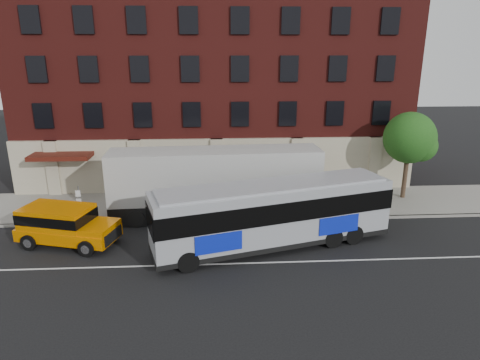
{
  "coord_description": "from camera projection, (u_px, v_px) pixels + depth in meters",
  "views": [
    {
      "loc": [
        -0.04,
        -18.78,
        10.48
      ],
      "look_at": [
        1.37,
        5.5,
        2.92
      ],
      "focal_mm": 31.58,
      "sensor_mm": 36.0,
      "label": 1
    }
  ],
  "objects": [
    {
      "name": "building",
      "position": [
        215.0,
        86.0,
        34.89
      ],
      "size": [
        30.0,
        12.1,
        15.0
      ],
      "color": "#561714",
      "rests_on": "sidewalk"
    },
    {
      "name": "yellow_suv",
      "position": [
        63.0,
        223.0,
        23.36
      ],
      "size": [
        5.86,
        3.6,
        2.18
      ],
      "color": "#D66E00",
      "rests_on": "ground"
    },
    {
      "name": "lane_line",
      "position": [
        219.0,
        264.0,
        21.49
      ],
      "size": [
        60.0,
        0.12,
        0.01
      ],
      "primitive_type": "cube",
      "color": "silver",
      "rests_on": "ground"
    },
    {
      "name": "sidewalk",
      "position": [
        218.0,
        204.0,
        29.57
      ],
      "size": [
        60.0,
        6.0,
        0.15
      ],
      "primitive_type": "cube",
      "color": "gray",
      "rests_on": "ground"
    },
    {
      "name": "sign_pole",
      "position": [
        80.0,
        202.0,
        25.97
      ],
      "size": [
        0.3,
        0.2,
        2.5
      ],
      "color": "slate",
      "rests_on": "ground"
    },
    {
      "name": "kerb",
      "position": [
        218.0,
        221.0,
        26.71
      ],
      "size": [
        60.0,
        0.25,
        0.15
      ],
      "primitive_type": "cube",
      "color": "gray",
      "rests_on": "ground"
    },
    {
      "name": "shipping_container",
      "position": [
        216.0,
        184.0,
        27.07
      ],
      "size": [
        13.44,
        3.37,
        4.44
      ],
      "color": "black",
      "rests_on": "ground"
    },
    {
      "name": "ground",
      "position": [
        219.0,
        269.0,
        21.01
      ],
      "size": [
        120.0,
        120.0,
        0.0
      ],
      "primitive_type": "plane",
      "color": "black",
      "rests_on": "ground"
    },
    {
      "name": "street_tree",
      "position": [
        410.0,
        140.0,
        29.5
      ],
      "size": [
        3.6,
        3.6,
        6.2
      ],
      "color": "#39261C",
      "rests_on": "sidewalk"
    },
    {
      "name": "city_bus",
      "position": [
        273.0,
        212.0,
        22.89
      ],
      "size": [
        13.52,
        6.4,
        3.63
      ],
      "color": "#94979D",
      "rests_on": "ground"
    }
  ]
}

